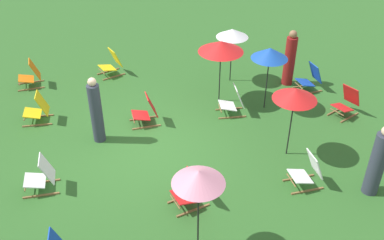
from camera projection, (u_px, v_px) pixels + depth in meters
The scene contains 19 objects.
ground_plane at pixel (147, 147), 10.89m from camera, with size 40.00×40.00×0.00m, color #2D6026.
deckchair_1 at pixel (307, 172), 9.57m from camera, with size 0.57×0.82×0.83m.
deckchair_3 at pixel (310, 79), 13.04m from camera, with size 0.52×0.79×0.83m.
deckchair_4 at pixel (233, 102), 11.95m from camera, with size 0.65×0.85×0.83m.
deckchair_5 at pixel (112, 64), 13.86m from camera, with size 0.61×0.84×0.83m.
deckchair_6 at pixel (346, 103), 11.93m from camera, with size 0.65×0.86×0.83m.
deckchair_7 at pixel (31, 75), 13.23m from camera, with size 0.54×0.80×0.83m.
deckchair_8 at pixel (191, 190), 9.08m from camera, with size 0.54×0.80×0.83m.
deckchair_9 at pixel (41, 176), 9.45m from camera, with size 0.61×0.83×0.83m.
deckchair_10 at pixel (146, 111), 11.57m from camera, with size 0.57×0.81×0.83m.
deckchair_12 at pixel (38, 109), 11.64m from camera, with size 0.63×0.85×0.83m.
umbrella_0 at pixel (199, 177), 7.32m from camera, with size 0.92×0.92×1.90m.
umbrella_1 at pixel (221, 46), 11.80m from camera, with size 1.23×1.23×1.84m.
umbrella_2 at pixel (232, 33), 12.86m from camera, with size 0.95×0.95×1.68m.
umbrella_3 at pixel (295, 94), 9.76m from camera, with size 1.00×1.00×1.80m.
umbrella_4 at pixel (270, 53), 11.49m from camera, with size 0.97×0.97×1.82m.
person_0 at pixel (96, 112), 10.70m from camera, with size 0.34×0.34×1.76m.
person_1 at pixel (377, 163), 9.15m from camera, with size 0.47×0.47×1.70m.
person_2 at pixel (290, 59), 13.12m from camera, with size 0.42×0.42×1.72m.
Camera 1 is at (8.43, -2.29, 6.64)m, focal length 41.39 mm.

